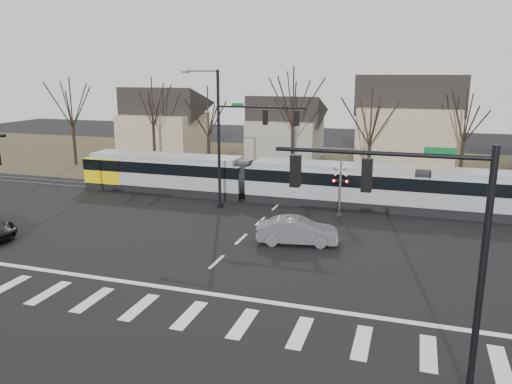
% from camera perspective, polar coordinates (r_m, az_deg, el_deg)
% --- Properties ---
extents(ground, '(140.00, 140.00, 0.00)m').
position_cam_1_polar(ground, '(25.66, -6.23, -9.52)').
color(ground, black).
extents(grass_verge, '(140.00, 28.00, 0.01)m').
position_cam_1_polar(grass_verge, '(55.31, 7.30, 3.00)').
color(grass_verge, '#38331E').
rests_on(grass_verge, ground).
extents(crosswalk, '(27.00, 2.60, 0.01)m').
position_cam_1_polar(crosswalk, '(22.41, -10.47, -13.23)').
color(crosswalk, silver).
rests_on(crosswalk, ground).
extents(stop_line, '(28.00, 0.35, 0.01)m').
position_cam_1_polar(stop_line, '(24.17, -7.98, -11.07)').
color(stop_line, silver).
rests_on(stop_line, ground).
extents(lane_dashes, '(0.18, 30.00, 0.01)m').
position_cam_1_polar(lane_dashes, '(40.03, 3.06, -0.96)').
color(lane_dashes, silver).
rests_on(lane_dashes, ground).
extents(rail_pair, '(90.00, 1.52, 0.06)m').
position_cam_1_polar(rail_pair, '(39.84, 2.98, -0.99)').
color(rail_pair, '#59595E').
rests_on(rail_pair, ground).
extents(tram, '(42.23, 3.14, 3.20)m').
position_cam_1_polar(tram, '(38.89, 8.37, 1.11)').
color(tram, gray).
rests_on(tram, ground).
extents(sedan, '(3.44, 5.43, 1.59)m').
position_cam_1_polar(sedan, '(29.93, 4.75, -4.45)').
color(sedan, '#5B5E63').
rests_on(sedan, ground).
extents(signal_pole_near_right, '(6.72, 0.44, 8.00)m').
position_cam_1_polar(signal_pole_near_right, '(16.25, 18.19, -4.52)').
color(signal_pole_near_right, black).
rests_on(signal_pole_near_right, ground).
extents(signal_pole_far, '(9.28, 0.44, 10.20)m').
position_cam_1_polar(signal_pole_far, '(36.38, -1.94, 6.72)').
color(signal_pole_far, black).
rests_on(signal_pole_far, ground).
extents(rail_crossing_signal, '(1.08, 0.36, 4.00)m').
position_cam_1_polar(rail_crossing_signal, '(35.58, 9.58, 0.14)').
color(rail_crossing_signal, '#59595B').
rests_on(rail_crossing_signal, ground).
extents(tree_row, '(59.20, 7.20, 10.00)m').
position_cam_1_polar(tree_row, '(48.40, 8.49, 7.45)').
color(tree_row, black).
rests_on(tree_row, ground).
extents(house_a, '(9.72, 8.64, 8.60)m').
position_cam_1_polar(house_a, '(63.23, -10.52, 8.28)').
color(house_a, tan).
rests_on(house_a, ground).
extents(house_b, '(8.64, 7.56, 7.65)m').
position_cam_1_polar(house_b, '(59.68, 3.37, 7.70)').
color(house_b, gray).
rests_on(house_b, ground).
extents(house_c, '(10.80, 8.64, 10.10)m').
position_cam_1_polar(house_c, '(54.73, 17.05, 7.94)').
color(house_c, tan).
rests_on(house_c, ground).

